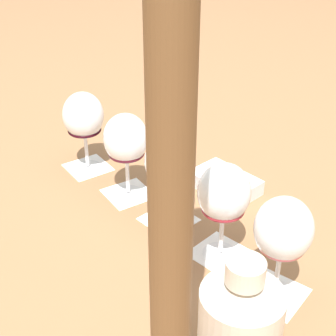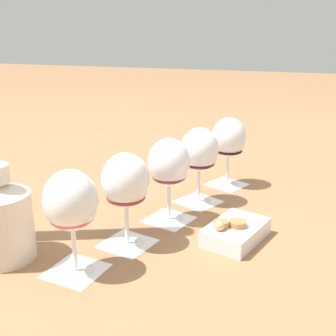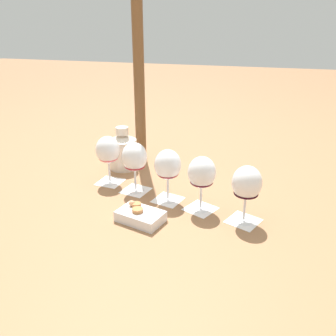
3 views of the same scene
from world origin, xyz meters
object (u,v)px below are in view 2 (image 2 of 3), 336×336
at_px(wine_glass_3, 199,152).
at_px(ceramic_vase, 0,219).
at_px(wine_glass_0, 71,205).
at_px(snack_dish, 235,232).
at_px(wine_glass_4, 229,140).
at_px(wine_glass_1, 126,184).
at_px(wine_glass_2, 170,166).

height_order(wine_glass_3, ceramic_vase, wine_glass_3).
relative_size(wine_glass_0, wine_glass_3, 1.00).
distance_m(ceramic_vase, snack_dish, 0.46).
relative_size(wine_glass_4, snack_dish, 1.15).
relative_size(wine_glass_1, wine_glass_3, 1.00).
height_order(wine_glass_0, wine_glass_4, same).
bearing_deg(snack_dish, wine_glass_3, 37.03).
xyz_separation_m(wine_glass_2, ceramic_vase, (-0.27, 0.24, -0.05)).
xyz_separation_m(wine_glass_1, snack_dish, (0.09, -0.20, -0.11)).
height_order(wine_glass_2, ceramic_vase, wine_glass_2).
height_order(wine_glass_3, snack_dish, wine_glass_3).
xyz_separation_m(wine_glass_0, wine_glass_2, (0.27, -0.08, 0.00)).
xyz_separation_m(wine_glass_3, ceramic_vase, (-0.39, 0.27, -0.05)).
distance_m(wine_glass_2, wine_glass_4, 0.28).
xyz_separation_m(wine_glass_4, ceramic_vase, (-0.54, 0.31, -0.05)).
bearing_deg(snack_dish, wine_glass_2, 73.50).
height_order(wine_glass_1, wine_glass_2, same).
distance_m(wine_glass_4, snack_dish, 0.35).
distance_m(wine_glass_4, ceramic_vase, 0.63).
bearing_deg(ceramic_vase, wine_glass_2, -41.35).
xyz_separation_m(wine_glass_1, wine_glass_3, (0.26, -0.07, -0.00)).
distance_m(wine_glass_1, wine_glass_2, 0.15).
bearing_deg(wine_glass_2, wine_glass_3, -13.40).
relative_size(wine_glass_0, wine_glass_4, 1.00).
bearing_deg(snack_dish, wine_glass_1, 114.73).
bearing_deg(wine_glass_4, wine_glass_3, 165.11).
bearing_deg(ceramic_vase, wine_glass_4, -29.44).
bearing_deg(wine_glass_4, ceramic_vase, 150.56).
bearing_deg(wine_glass_1, wine_glass_4, -14.99).
distance_m(wine_glass_0, wine_glass_2, 0.28).
bearing_deg(wine_glass_4, wine_glass_1, 165.01).
bearing_deg(ceramic_vase, wine_glass_0, -88.33).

